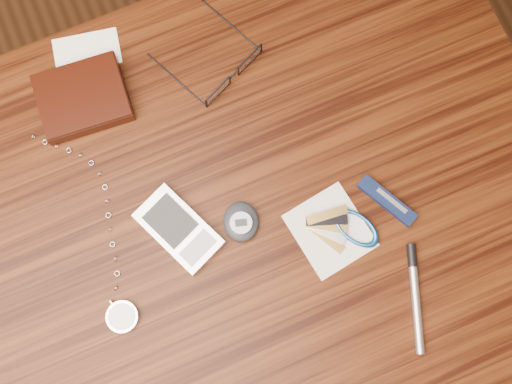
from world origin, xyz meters
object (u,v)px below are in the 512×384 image
(eyeglasses, at_px, (230,73))
(notepad_keys, at_px, (343,229))
(pocket_watch, at_px, (120,309))
(silver_pen, at_px, (415,289))
(wallet_and_card, at_px, (83,97))
(pda_phone, at_px, (179,229))
(pocket_knife, at_px, (387,201))
(pedometer, at_px, (241,222))
(desk, at_px, (215,239))

(eyeglasses, relative_size, notepad_keys, 1.25)
(pocket_watch, distance_m, silver_pen, 0.39)
(eyeglasses, bearing_deg, silver_pen, -73.72)
(pocket_watch, xyz_separation_m, silver_pen, (0.37, -0.13, 0.00))
(wallet_and_card, relative_size, pda_phone, 1.23)
(pda_phone, distance_m, notepad_keys, 0.22)
(wallet_and_card, relative_size, silver_pen, 1.16)
(wallet_and_card, bearing_deg, pda_phone, -76.39)
(eyeglasses, distance_m, pocket_knife, 0.28)
(pedometer, distance_m, silver_pen, 0.25)
(wallet_and_card, height_order, pda_phone, wallet_and_card)
(desk, bearing_deg, silver_pen, -39.64)
(notepad_keys, relative_size, silver_pen, 0.90)
(pda_phone, bearing_deg, silver_pen, -37.22)
(notepad_keys, bearing_deg, eyeglasses, 101.87)
(pda_phone, bearing_deg, desk, -20.43)
(desk, bearing_deg, pedometer, -12.08)
(desk, xyz_separation_m, pda_phone, (-0.04, 0.01, 0.11))
(notepad_keys, bearing_deg, pocket_knife, 8.85)
(desk, relative_size, pda_phone, 7.67)
(desk, bearing_deg, pda_phone, 159.57)
(desk, xyz_separation_m, silver_pen, (0.22, -0.18, 0.11))
(pocket_watch, xyz_separation_m, pocket_knife, (0.38, -0.01, 0.00))
(desk, bearing_deg, pocket_watch, -160.28)
(silver_pen, bearing_deg, pda_phone, 142.78)
(eyeglasses, relative_size, silver_pen, 1.13)
(notepad_keys, height_order, silver_pen, same)
(pocket_watch, relative_size, pocket_knife, 3.43)
(desk, height_order, pda_phone, pda_phone)
(pocket_watch, bearing_deg, notepad_keys, -3.10)
(wallet_and_card, relative_size, eyeglasses, 1.03)
(eyeglasses, height_order, pocket_knife, eyeglasses)
(desk, distance_m, notepad_keys, 0.21)
(eyeglasses, relative_size, pocket_watch, 0.51)
(eyeglasses, distance_m, pocket_watch, 0.36)
(pocket_watch, bearing_deg, pocket_knife, -0.88)
(pocket_knife, bearing_deg, eyeglasses, 116.66)
(desk, bearing_deg, notepad_keys, -23.06)
(pda_phone, xyz_separation_m, silver_pen, (0.26, -0.20, -0.00))
(desk, xyz_separation_m, notepad_keys, (0.16, -0.07, 0.11))
(notepad_keys, xyz_separation_m, pocket_knife, (0.07, 0.01, 0.00))
(wallet_and_card, relative_size, pocket_knife, 1.82)
(pda_phone, xyz_separation_m, notepad_keys, (0.20, -0.08, -0.00))
(pocket_watch, height_order, pedometer, pedometer)
(desk, xyz_separation_m, wallet_and_card, (-0.09, 0.24, 0.12))
(pda_phone, relative_size, notepad_keys, 1.05)
(pedometer, relative_size, notepad_keys, 0.53)
(eyeglasses, distance_m, pedometer, 0.21)
(pda_phone, bearing_deg, notepad_keys, -22.56)
(eyeglasses, relative_size, pocket_knife, 1.76)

